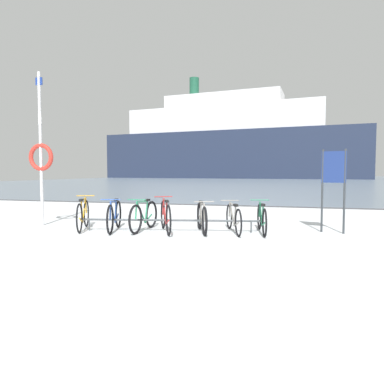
{
  "coord_description": "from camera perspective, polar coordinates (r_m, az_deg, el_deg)",
  "views": [
    {
      "loc": [
        2.21,
        -4.68,
        1.46
      ],
      "look_at": [
        -0.31,
        5.02,
        0.87
      ],
      "focal_mm": 31.96,
      "sensor_mm": 36.0,
      "label": 1
    }
  ],
  "objects": [
    {
      "name": "ground",
      "position": [
        58.65,
        12.4,
        1.84
      ],
      "size": [
        80.0,
        132.0,
        0.08
      ],
      "color": "silver"
    },
    {
      "name": "bike_rack",
      "position": [
        8.41,
        -3.88,
        -4.79
      ],
      "size": [
        4.38,
        0.86,
        0.31
      ],
      "color": "#4C5156",
      "rests_on": "ground"
    },
    {
      "name": "bicycle_0",
      "position": [
        9.1,
        -17.72,
        -3.61
      ],
      "size": [
        0.73,
        1.59,
        0.84
      ],
      "color": "black",
      "rests_on": "ground"
    },
    {
      "name": "bicycle_1",
      "position": [
        8.71,
        -12.82,
        -3.9
      ],
      "size": [
        0.63,
        1.7,
        0.83
      ],
      "color": "black",
      "rests_on": "ground"
    },
    {
      "name": "bicycle_2",
      "position": [
        8.56,
        -8.02,
        -3.99
      ],
      "size": [
        0.46,
        1.68,
        0.82
      ],
      "color": "black",
      "rests_on": "ground"
    },
    {
      "name": "bicycle_3",
      "position": [
        8.35,
        -4.44,
        -4.08
      ],
      "size": [
        0.82,
        1.59,
        0.84
      ],
      "color": "black",
      "rests_on": "ground"
    },
    {
      "name": "bicycle_4",
      "position": [
        8.3,
        1.65,
        -4.3
      ],
      "size": [
        0.67,
        1.55,
        0.79
      ],
      "color": "black",
      "rests_on": "ground"
    },
    {
      "name": "bicycle_5",
      "position": [
        8.31,
        6.93,
        -4.39
      ],
      "size": [
        0.67,
        1.61,
        0.75
      ],
      "color": "black",
      "rests_on": "ground"
    },
    {
      "name": "bicycle_6",
      "position": [
        8.35,
        11.56,
        -4.36
      ],
      "size": [
        0.47,
        1.69,
        0.77
      ],
      "color": "black",
      "rests_on": "ground"
    },
    {
      "name": "info_sign",
      "position": [
        8.82,
        22.56,
        2.46
      ],
      "size": [
        0.54,
        0.18,
        2.0
      ],
      "color": "#33383D",
      "rests_on": "ground"
    },
    {
      "name": "rescue_post",
      "position": [
        10.17,
        -23.92,
        5.94
      ],
      "size": [
        0.75,
        0.11,
        4.14
      ],
      "color": "silver",
      "rests_on": "ground"
    },
    {
      "name": "ferry_ship",
      "position": [
        81.66,
        6.0,
        8.02
      ],
      "size": [
        60.59,
        19.13,
        24.13
      ],
      "color": "#232D47",
      "rests_on": "ground"
    }
  ]
}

